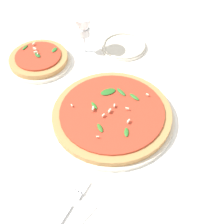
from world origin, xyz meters
TOP-DOWN VIEW (x-y plane):
  - ground_plane at (0.00, 0.00)m, footprint 6.00×6.00m
  - pizza_arugula_main at (-0.01, -0.01)m, footprint 0.37×0.37m
  - pizza_personal_side at (-0.08, 0.34)m, footprint 0.22×0.22m
  - wine_glass at (0.08, 0.31)m, footprint 0.08×0.08m
  - napkin at (-0.27, -0.20)m, footprint 0.16×0.13m
  - fork at (-0.27, -0.20)m, footprint 0.18×0.11m
  - side_plate_white at (0.21, 0.25)m, footprint 0.16×0.16m

SIDE VIEW (x-z plane):
  - ground_plane at x=0.00m, z-range 0.00..0.00m
  - napkin at x=-0.27m, z-range 0.00..0.01m
  - fork at x=-0.27m, z-range 0.01..0.01m
  - side_plate_white at x=0.21m, z-range 0.00..0.02m
  - pizza_personal_side at x=-0.08m, z-range -0.01..0.04m
  - pizza_arugula_main at x=-0.01m, z-range -0.01..0.04m
  - wine_glass at x=0.08m, z-range 0.03..0.18m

